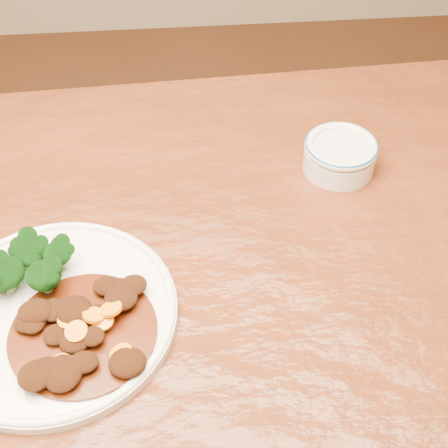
{
  "coord_description": "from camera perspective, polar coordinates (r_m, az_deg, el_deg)",
  "views": [
    {
      "loc": [
        0.1,
        -0.5,
        1.38
      ],
      "look_at": [
        0.15,
        0.08,
        0.77
      ],
      "focal_mm": 50.0,
      "sensor_mm": 36.0,
      "label": 1
    }
  ],
  "objects": [
    {
      "name": "mince_stew",
      "position": [
        0.75,
        -13.23,
        -9.45
      ],
      "size": [
        0.17,
        0.17,
        0.03
      ],
      "color": "#4B1A08",
      "rests_on": "dinner_plate"
    },
    {
      "name": "dip_bowl",
      "position": [
        0.95,
        10.56,
        6.31
      ],
      "size": [
        0.11,
        0.11,
        0.05
      ],
      "rotation": [
        0.0,
        0.0,
        -0.16
      ],
      "color": "silver",
      "rests_on": "dining_table"
    },
    {
      "name": "dining_table",
      "position": [
        0.88,
        -9.71,
        -8.72
      ],
      "size": [
        1.54,
        0.97,
        0.75
      ],
      "rotation": [
        0.0,
        0.0,
        0.05
      ],
      "color": "#5C2610",
      "rests_on": "ground"
    },
    {
      "name": "broccoli_florets",
      "position": [
        0.81,
        -18.84,
        -3.72
      ],
      "size": [
        0.14,
        0.1,
        0.05
      ],
      "color": "#75A153",
      "rests_on": "dinner_plate"
    },
    {
      "name": "dinner_plate",
      "position": [
        0.79,
        -15.25,
        -7.92
      ],
      "size": [
        0.3,
        0.3,
        0.02
      ],
      "rotation": [
        0.0,
        0.0,
        0.01
      ],
      "color": "white",
      "rests_on": "dining_table"
    }
  ]
}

